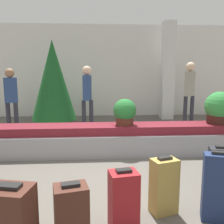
{
  "coord_description": "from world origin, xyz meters",
  "views": [
    {
      "loc": [
        -0.31,
        -3.2,
        1.59
      ],
      "look_at": [
        0.0,
        1.51,
        0.82
      ],
      "focal_mm": 40.0,
      "sensor_mm": 36.0,
      "label": 1
    }
  ],
  "objects_px": {
    "pillar": "(168,71)",
    "traveler_1": "(87,92)",
    "suitcase_4": "(218,188)",
    "suitcase_1": "(71,216)",
    "traveler_2": "(190,88)",
    "suitcase_3": "(221,166)",
    "suitcase_8": "(124,200)",
    "suitcase_0": "(164,186)",
    "potted_plant_0": "(220,108)",
    "traveler_0": "(11,95)",
    "decorated_tree": "(53,80)",
    "potted_plant_2": "(125,112)"
  },
  "relations": [
    {
      "from": "pillar",
      "to": "traveler_1",
      "type": "height_order",
      "value": "pillar"
    },
    {
      "from": "pillar",
      "to": "traveler_1",
      "type": "bearing_deg",
      "value": -148.22
    },
    {
      "from": "suitcase_4",
      "to": "traveler_1",
      "type": "xyz_separation_m",
      "value": [
        -1.5,
        4.25,
        0.67
      ]
    },
    {
      "from": "suitcase_1",
      "to": "traveler_2",
      "type": "distance_m",
      "value": 5.78
    },
    {
      "from": "suitcase_3",
      "to": "suitcase_8",
      "type": "bearing_deg",
      "value": -134.77
    },
    {
      "from": "suitcase_0",
      "to": "potted_plant_0",
      "type": "bearing_deg",
      "value": 34.75
    },
    {
      "from": "pillar",
      "to": "traveler_0",
      "type": "relative_size",
      "value": 1.92
    },
    {
      "from": "suitcase_0",
      "to": "suitcase_3",
      "type": "bearing_deg",
      "value": 15.6
    },
    {
      "from": "traveler_1",
      "to": "pillar",
      "type": "bearing_deg",
      "value": 130.46
    },
    {
      "from": "traveler_1",
      "to": "decorated_tree",
      "type": "distance_m",
      "value": 1.31
    },
    {
      "from": "suitcase_4",
      "to": "potted_plant_2",
      "type": "height_order",
      "value": "potted_plant_2"
    },
    {
      "from": "traveler_0",
      "to": "decorated_tree",
      "type": "height_order",
      "value": "decorated_tree"
    },
    {
      "from": "suitcase_8",
      "to": "potted_plant_2",
      "type": "xyz_separation_m",
      "value": [
        0.28,
        2.34,
        0.52
      ]
    },
    {
      "from": "traveler_0",
      "to": "traveler_1",
      "type": "height_order",
      "value": "traveler_1"
    },
    {
      "from": "potted_plant_2",
      "to": "traveler_1",
      "type": "relative_size",
      "value": 0.29
    },
    {
      "from": "traveler_0",
      "to": "suitcase_1",
      "type": "bearing_deg",
      "value": -86.02
    },
    {
      "from": "suitcase_3",
      "to": "traveler_0",
      "type": "bearing_deg",
      "value": 154.25
    },
    {
      "from": "suitcase_0",
      "to": "decorated_tree",
      "type": "distance_m",
      "value": 5.33
    },
    {
      "from": "suitcase_8",
      "to": "pillar",
      "type": "bearing_deg",
      "value": 60.32
    },
    {
      "from": "suitcase_1",
      "to": "suitcase_3",
      "type": "xyz_separation_m",
      "value": [
        1.98,
        1.12,
        -0.02
      ]
    },
    {
      "from": "traveler_0",
      "to": "potted_plant_0",
      "type": "bearing_deg",
      "value": -40.61
    },
    {
      "from": "suitcase_0",
      "to": "traveler_1",
      "type": "xyz_separation_m",
      "value": [
        -0.97,
        4.06,
        0.72
      ]
    },
    {
      "from": "suitcase_3",
      "to": "suitcase_1",
      "type": "bearing_deg",
      "value": -136.07
    },
    {
      "from": "traveler_1",
      "to": "suitcase_8",
      "type": "bearing_deg",
      "value": 15.18
    },
    {
      "from": "pillar",
      "to": "potted_plant_2",
      "type": "distance_m",
      "value": 4.11
    },
    {
      "from": "suitcase_1",
      "to": "traveler_1",
      "type": "xyz_separation_m",
      "value": [
        0.01,
        4.55,
        0.75
      ]
    },
    {
      "from": "suitcase_0",
      "to": "traveler_2",
      "type": "height_order",
      "value": "traveler_2"
    },
    {
      "from": "suitcase_4",
      "to": "traveler_2",
      "type": "height_order",
      "value": "traveler_2"
    },
    {
      "from": "suitcase_3",
      "to": "potted_plant_2",
      "type": "distance_m",
      "value": 1.96
    },
    {
      "from": "suitcase_1",
      "to": "suitcase_4",
      "type": "xyz_separation_m",
      "value": [
        1.51,
        0.3,
        0.08
      ]
    },
    {
      "from": "suitcase_3",
      "to": "suitcase_4",
      "type": "relative_size",
      "value": 0.74
    },
    {
      "from": "suitcase_0",
      "to": "suitcase_1",
      "type": "bearing_deg",
      "value": -170.64
    },
    {
      "from": "suitcase_4",
      "to": "decorated_tree",
      "type": "relative_size",
      "value": 0.31
    },
    {
      "from": "suitcase_8",
      "to": "traveler_2",
      "type": "distance_m",
      "value": 5.33
    },
    {
      "from": "suitcase_1",
      "to": "suitcase_4",
      "type": "distance_m",
      "value": 1.54
    },
    {
      "from": "pillar",
      "to": "potted_plant_2",
      "type": "relative_size",
      "value": 6.31
    },
    {
      "from": "suitcase_1",
      "to": "potted_plant_0",
      "type": "height_order",
      "value": "potted_plant_0"
    },
    {
      "from": "traveler_1",
      "to": "traveler_2",
      "type": "height_order",
      "value": "traveler_2"
    },
    {
      "from": "traveler_1",
      "to": "decorated_tree",
      "type": "height_order",
      "value": "decorated_tree"
    },
    {
      "from": "suitcase_3",
      "to": "suitcase_4",
      "type": "height_order",
      "value": "suitcase_4"
    },
    {
      "from": "suitcase_0",
      "to": "suitcase_1",
      "type": "xyz_separation_m",
      "value": [
        -0.98,
        -0.49,
        -0.02
      ]
    },
    {
      "from": "pillar",
      "to": "suitcase_0",
      "type": "distance_m",
      "value": 6.06
    },
    {
      "from": "suitcase_4",
      "to": "potted_plant_2",
      "type": "xyz_separation_m",
      "value": [
        -0.73,
        2.28,
        0.45
      ]
    },
    {
      "from": "suitcase_8",
      "to": "potted_plant_0",
      "type": "height_order",
      "value": "potted_plant_0"
    },
    {
      "from": "suitcase_4",
      "to": "potted_plant_2",
      "type": "distance_m",
      "value": 2.44
    },
    {
      "from": "suitcase_1",
      "to": "decorated_tree",
      "type": "bearing_deg",
      "value": 87.76
    },
    {
      "from": "pillar",
      "to": "traveler_0",
      "type": "bearing_deg",
      "value": -158.88
    },
    {
      "from": "traveler_1",
      "to": "traveler_2",
      "type": "relative_size",
      "value": 0.94
    },
    {
      "from": "suitcase_0",
      "to": "suitcase_4",
      "type": "height_order",
      "value": "suitcase_4"
    },
    {
      "from": "suitcase_1",
      "to": "potted_plant_2",
      "type": "height_order",
      "value": "potted_plant_2"
    }
  ]
}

